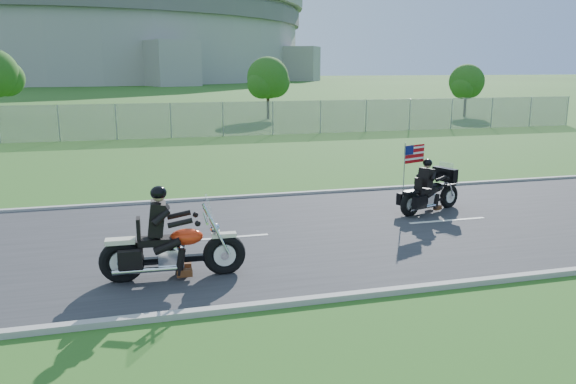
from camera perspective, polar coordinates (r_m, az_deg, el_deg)
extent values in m
plane|color=#294C17|center=(13.96, 1.55, -4.22)|extent=(420.00, 420.00, 0.00)
cube|color=#28282B|center=(13.95, 1.55, -4.14)|extent=(120.00, 8.00, 0.04)
cube|color=#9E9B93|center=(17.73, -2.15, -0.37)|extent=(120.00, 0.18, 0.12)
cube|color=#9E9B93|center=(10.35, 8.01, -10.24)|extent=(120.00, 0.18, 0.12)
cube|color=gray|center=(32.96, -17.07, 6.84)|extent=(60.00, 0.03, 2.00)
cylinder|color=#A3A099|center=(183.61, -20.60, 13.80)|extent=(130.00, 130.00, 20.00)
cylinder|color=#605E5B|center=(183.97, -20.78, 15.97)|extent=(132.00, 132.00, 4.00)
cylinder|color=#382316|center=(44.00, -2.05, 9.06)|extent=(0.22, 0.22, 2.52)
sphere|color=#2C5416|center=(43.92, -2.07, 11.53)|extent=(3.20, 3.20, 3.20)
sphere|color=#2C5416|center=(44.54, -1.39, 11.08)|extent=(2.40, 2.40, 2.40)
sphere|color=#2C5416|center=(43.42, -2.68, 10.91)|extent=(2.24, 2.24, 2.24)
sphere|color=#2C5416|center=(48.29, -26.70, 10.26)|extent=(2.70, 2.70, 2.70)
cylinder|color=#382316|center=(48.36, 17.56, 8.65)|extent=(0.22, 0.22, 2.24)
sphere|color=#2C5416|center=(48.29, 17.69, 10.64)|extent=(2.80, 2.80, 2.80)
sphere|color=#2C5416|center=(48.95, 17.96, 10.27)|extent=(2.10, 2.10, 2.10)
sphere|color=#2C5416|center=(47.75, 17.38, 10.16)|extent=(1.96, 1.96, 1.96)
torus|color=black|center=(11.20, -6.48, -6.32)|extent=(0.86, 0.24, 0.85)
torus|color=black|center=(11.17, -16.54, -6.82)|extent=(0.86, 0.24, 0.85)
ellipsoid|color=red|center=(11.02, -10.28, -4.50)|extent=(0.66, 0.39, 0.32)
cube|color=black|center=(11.03, -13.38, -4.88)|extent=(0.64, 0.37, 0.14)
cube|color=black|center=(10.90, -13.20, -2.63)|extent=(0.29, 0.47, 0.63)
sphere|color=black|center=(10.78, -13.02, -0.08)|extent=(0.32, 0.32, 0.31)
cube|color=silver|center=(10.90, -7.99, -1.61)|extent=(0.07, 0.53, 0.46)
torus|color=black|center=(16.90, 16.02, -0.43)|extent=(0.72, 0.41, 0.70)
torus|color=black|center=(15.69, 12.31, -1.22)|extent=(0.72, 0.41, 0.70)
ellipsoid|color=black|center=(16.37, 14.77, 0.45)|extent=(0.61, 0.47, 0.27)
cube|color=black|center=(16.01, 13.62, 0.11)|extent=(0.59, 0.45, 0.11)
cube|color=black|center=(15.97, 13.81, 1.43)|extent=(0.35, 0.44, 0.52)
sphere|color=black|center=(15.93, 14.00, 2.89)|extent=(0.33, 0.33, 0.26)
cube|color=black|center=(16.58, 15.64, 1.73)|extent=(0.46, 0.79, 0.38)
cube|color=#B70C11|center=(15.77, 12.73, 3.80)|extent=(0.72, 0.28, 0.49)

